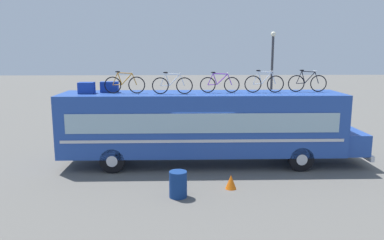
{
  "coord_description": "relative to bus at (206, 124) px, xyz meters",
  "views": [
    {
      "loc": [
        -0.88,
        -15.83,
        4.91
      ],
      "look_at": [
        -0.42,
        0.0,
        1.96
      ],
      "focal_mm": 35.17,
      "sensor_mm": 36.0,
      "label": 1
    }
  ],
  "objects": [
    {
      "name": "rooftop_bicycle_2",
      "position": [
        -1.42,
        -0.41,
        1.71
      ],
      "size": [
        1.68,
        0.44,
        0.91
      ],
      "color": "black",
      "rests_on": "bus"
    },
    {
      "name": "street_lamp",
      "position": [
        4.25,
        6.1,
        1.6
      ],
      "size": [
        0.29,
        0.29,
        5.97
      ],
      "color": "#38383D",
      "rests_on": "ground"
    },
    {
      "name": "traffic_cone",
      "position": [
        0.71,
        -3.03,
        -1.54
      ],
      "size": [
        0.4,
        0.4,
        0.52
      ],
      "primitive_type": "cone",
      "color": "orange",
      "rests_on": "ground"
    },
    {
      "name": "rooftop_bicycle_3",
      "position": [
        0.57,
        0.02,
        1.71
      ],
      "size": [
        1.69,
        0.44,
        0.89
      ],
      "color": "black",
      "rests_on": "bus"
    },
    {
      "name": "ground_plane",
      "position": [
        -0.18,
        0.0,
        -1.8
      ],
      "size": [
        120.0,
        120.0,
        0.0
      ],
      "primitive_type": "plane",
      "color": "#605E59"
    },
    {
      "name": "bus",
      "position": [
        0.0,
        0.0,
        0.0
      ],
      "size": [
        13.03,
        2.48,
        3.13
      ],
      "color": "#23479E",
      "rests_on": "ground"
    },
    {
      "name": "luggage_bag_2",
      "position": [
        -4.12,
        0.31,
        1.56
      ],
      "size": [
        0.74,
        0.35,
        0.46
      ],
      "primitive_type": "cube",
      "color": "#193899",
      "rests_on": "bus"
    },
    {
      "name": "trash_bin",
      "position": [
        -1.18,
        -3.74,
        -1.35
      ],
      "size": [
        0.6,
        0.6,
        0.9
      ],
      "primitive_type": "cylinder",
      "color": "navy",
      "rests_on": "ground"
    },
    {
      "name": "rooftop_bicycle_4",
      "position": [
        2.47,
        0.03,
        1.73
      ],
      "size": [
        1.69,
        0.44,
        0.96
      ],
      "color": "black",
      "rests_on": "bus"
    },
    {
      "name": "luggage_bag_1",
      "position": [
        -5.0,
        -0.09,
        1.57
      ],
      "size": [
        0.63,
        0.51,
        0.47
      ],
      "primitive_type": "cube",
      "color": "#193899",
      "rests_on": "bus"
    },
    {
      "name": "rooftop_bicycle_1",
      "position": [
        -3.41,
        -0.11,
        1.72
      ],
      "size": [
        1.7,
        0.44,
        0.93
      ],
      "color": "black",
      "rests_on": "bus"
    },
    {
      "name": "rooftop_bicycle_5",
      "position": [
        4.4,
        0.26,
        1.73
      ],
      "size": [
        1.69,
        0.44,
        0.96
      ],
      "color": "black",
      "rests_on": "bus"
    }
  ]
}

